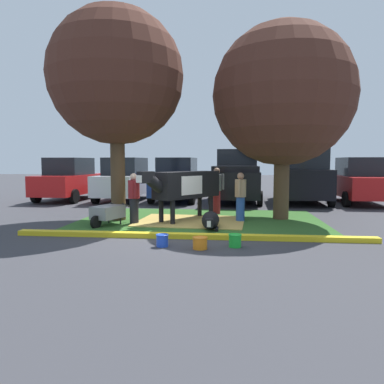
% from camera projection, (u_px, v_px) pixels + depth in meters
% --- Properties ---
extents(ground_plane, '(80.00, 80.00, 0.00)m').
position_uv_depth(ground_plane, '(177.00, 233.00, 9.38)').
color(ground_plane, '#38383D').
extents(grass_island, '(7.51, 5.02, 0.02)m').
position_uv_depth(grass_island, '(200.00, 220.00, 11.41)').
color(grass_island, '#2D5B23').
rests_on(grass_island, ground).
extents(curb_yellow, '(8.71, 0.24, 0.12)m').
position_uv_depth(curb_yellow, '(191.00, 236.00, 8.77)').
color(curb_yellow, yellow).
rests_on(curb_yellow, ground).
extents(hay_bedding, '(3.36, 2.62, 0.04)m').
position_uv_depth(hay_bedding, '(191.00, 221.00, 11.12)').
color(hay_bedding, tan).
rests_on(hay_bedding, ground).
extents(shade_tree_left, '(4.14, 4.14, 6.51)m').
position_uv_depth(shade_tree_left, '(116.00, 77.00, 11.11)').
color(shade_tree_left, '#4C3823').
rests_on(shade_tree_left, ground).
extents(shade_tree_right, '(4.42, 4.42, 6.14)m').
position_uv_depth(shade_tree_right, '(283.00, 95.00, 11.35)').
color(shade_tree_right, '#4C3823').
rests_on(shade_tree_right, ground).
extents(cow_holstein, '(2.20, 2.72, 1.58)m').
position_uv_depth(cow_holstein, '(185.00, 185.00, 11.16)').
color(cow_holstein, black).
rests_on(cow_holstein, ground).
extents(calf_lying, '(0.48, 1.30, 0.48)m').
position_uv_depth(calf_lying, '(211.00, 220.00, 9.99)').
color(calf_lying, black).
rests_on(calf_lying, ground).
extents(person_handler, '(0.34, 0.48, 1.51)m').
position_uv_depth(person_handler, '(134.00, 197.00, 10.71)').
color(person_handler, black).
rests_on(person_handler, ground).
extents(person_visitor_near, '(0.34, 0.52, 1.52)m').
position_uv_depth(person_visitor_near, '(240.00, 196.00, 11.07)').
color(person_visitor_near, '#23478C').
rests_on(person_visitor_near, ground).
extents(person_visitor_far, '(0.53, 0.34, 1.63)m').
position_uv_depth(person_visitor_far, '(217.00, 189.00, 12.71)').
color(person_visitor_far, maroon).
rests_on(person_visitor_far, ground).
extents(wheelbarrow, '(1.00, 1.59, 0.63)m').
position_uv_depth(wheelbarrow, '(107.00, 213.00, 10.44)').
color(wheelbarrow, gray).
rests_on(wheelbarrow, ground).
extents(bucket_blue, '(0.28, 0.28, 0.27)m').
position_uv_depth(bucket_blue, '(162.00, 240.00, 7.94)').
color(bucket_blue, blue).
rests_on(bucket_blue, ground).
extents(bucket_orange, '(0.33, 0.33, 0.26)m').
position_uv_depth(bucket_orange, '(200.00, 243.00, 7.72)').
color(bucket_orange, orange).
rests_on(bucket_orange, ground).
extents(bucket_green, '(0.29, 0.29, 0.28)m').
position_uv_depth(bucket_green, '(235.00, 240.00, 7.89)').
color(bucket_green, green).
rests_on(bucket_green, ground).
extents(sedan_red, '(2.16, 4.47, 2.02)m').
position_uv_depth(sedan_red, '(70.00, 179.00, 17.41)').
color(sedan_red, red).
rests_on(sedan_red, ground).
extents(hatchback_white, '(2.16, 4.47, 2.02)m').
position_uv_depth(hatchback_white, '(126.00, 180.00, 17.14)').
color(hatchback_white, silver).
rests_on(hatchback_white, ground).
extents(sedan_blue, '(2.16, 4.47, 2.02)m').
position_uv_depth(sedan_blue, '(177.00, 180.00, 17.06)').
color(sedan_blue, navy).
rests_on(sedan_blue, ground).
extents(pickup_truck_black, '(2.39, 5.48, 2.42)m').
position_uv_depth(pickup_truck_black, '(237.00, 177.00, 16.92)').
color(pickup_truck_black, black).
rests_on(pickup_truck_black, ground).
extents(suv_black, '(2.27, 4.67, 2.52)m').
position_uv_depth(suv_black, '(302.00, 174.00, 16.30)').
color(suv_black, black).
rests_on(suv_black, ground).
extents(sedan_silver, '(2.16, 4.47, 2.02)m').
position_uv_depth(sedan_silver, '(359.00, 181.00, 16.01)').
color(sedan_silver, red).
rests_on(sedan_silver, ground).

